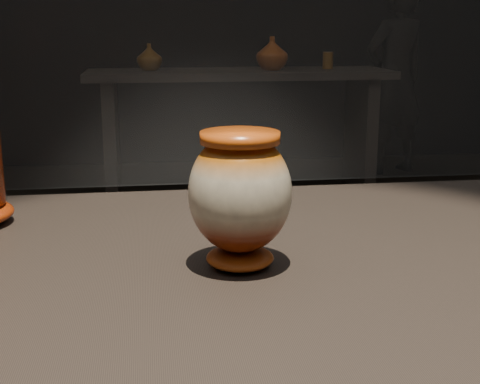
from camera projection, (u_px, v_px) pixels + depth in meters
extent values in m
cube|color=black|center=(243.00, 278.00, 0.90)|extent=(2.00, 0.80, 0.05)
ellipsoid|color=#641E08|center=(240.00, 258.00, 0.87)|extent=(0.11, 0.11, 0.02)
ellipsoid|color=beige|center=(240.00, 193.00, 0.85)|extent=(0.17, 0.17, 0.16)
cylinder|color=#BD6011|center=(240.00, 137.00, 0.83)|extent=(0.13, 0.13, 0.01)
cube|color=black|center=(239.00, 74.00, 4.41)|extent=(2.00, 0.60, 0.05)
cube|color=black|center=(112.00, 144.00, 4.41)|extent=(0.08, 0.50, 0.85)
cube|color=black|center=(360.00, 138.00, 4.64)|extent=(0.08, 0.50, 0.85)
imported|color=#8B5514|center=(149.00, 57.00, 4.34)|extent=(0.22, 0.22, 0.17)
imported|color=#641E08|center=(272.00, 53.00, 4.36)|extent=(0.28, 0.28, 0.22)
cylinder|color=#8B5514|center=(328.00, 60.00, 4.49)|extent=(0.07, 0.07, 0.11)
imported|color=black|center=(395.00, 78.00, 5.36)|extent=(0.65, 0.53, 1.54)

